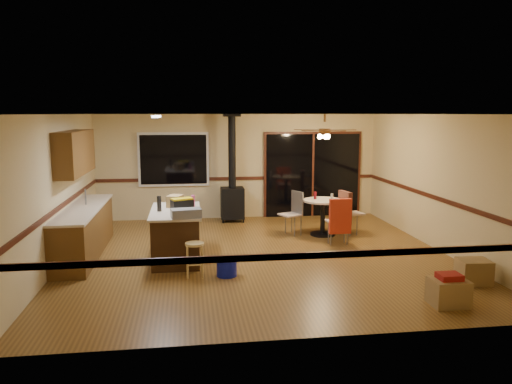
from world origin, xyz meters
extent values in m
plane|color=brown|center=(0.00, 0.00, 0.00)|extent=(7.00, 7.00, 0.00)
plane|color=silver|center=(0.00, 0.00, 2.60)|extent=(7.00, 7.00, 0.00)
plane|color=#CDB882|center=(0.00, 3.50, 1.30)|extent=(7.00, 0.00, 7.00)
plane|color=#CDB882|center=(0.00, -3.50, 1.30)|extent=(7.00, 0.00, 7.00)
plane|color=#CDB882|center=(-3.50, 0.00, 1.30)|extent=(0.00, 7.00, 7.00)
plane|color=#CDB882|center=(3.50, 0.00, 1.30)|extent=(0.00, 7.00, 7.00)
cube|color=black|center=(-1.60, 3.45, 1.50)|extent=(1.72, 0.10, 1.32)
cube|color=black|center=(1.90, 3.45, 1.05)|extent=(2.52, 0.10, 2.10)
cube|color=brown|center=(-3.20, 0.50, 0.43)|extent=(0.60, 3.00, 0.86)
cube|color=beige|center=(-3.20, 0.50, 0.88)|extent=(0.64, 3.04, 0.04)
cube|color=brown|center=(-3.33, 0.70, 1.90)|extent=(0.35, 2.00, 0.80)
cube|color=#321C0C|center=(-1.50, 0.00, 0.43)|extent=(0.80, 1.60, 0.86)
cube|color=beige|center=(-1.50, 0.00, 0.88)|extent=(0.88, 1.68, 0.04)
cube|color=black|center=(-0.20, 3.05, 0.46)|extent=(0.55, 0.50, 0.75)
cylinder|color=black|center=(-0.20, 3.05, 1.71)|extent=(0.18, 0.18, 1.77)
cylinder|color=brown|center=(1.61, 1.38, 2.25)|extent=(0.24, 0.24, 0.10)
cylinder|color=brown|center=(1.61, 1.38, 2.52)|extent=(0.05, 0.05, 0.16)
sphere|color=#FFD88C|center=(1.61, 1.38, 2.13)|extent=(0.16, 0.16, 0.16)
cube|color=white|center=(-1.80, 0.30, 2.56)|extent=(0.10, 1.20, 0.04)
cube|color=slate|center=(-1.31, -0.69, 0.98)|extent=(0.52, 0.35, 0.15)
cube|color=black|center=(-1.38, -0.12, 1.00)|extent=(0.42, 0.32, 0.21)
cube|color=gold|center=(-1.38, -0.12, 1.12)|extent=(0.40, 0.31, 0.03)
cube|color=olive|center=(-1.51, 0.35, 1.01)|extent=(0.33, 0.38, 0.21)
cylinder|color=black|center=(-1.78, -0.05, 1.03)|extent=(0.09, 0.09, 0.27)
cylinder|color=#D84C8C|center=(-1.18, 0.29, 1.01)|extent=(0.09, 0.09, 0.22)
cylinder|color=white|center=(-1.50, 0.47, 0.99)|extent=(0.08, 0.08, 0.18)
cylinder|color=#D4B770|center=(-1.18, -1.04, 0.28)|extent=(0.33, 0.33, 0.56)
cylinder|color=#0C16B3|center=(-0.67, -1.09, 0.14)|extent=(0.38, 0.38, 0.27)
cylinder|color=black|center=(1.61, 1.38, 0.02)|extent=(0.53, 0.53, 0.04)
cylinder|color=black|center=(1.61, 1.38, 0.39)|extent=(0.10, 0.10, 0.70)
cylinder|color=beige|center=(1.61, 1.38, 0.76)|extent=(0.85, 0.85, 0.04)
cylinder|color=#590C14|center=(1.46, 1.48, 0.86)|extent=(0.06, 0.06, 0.16)
cylinder|color=beige|center=(1.79, 1.33, 0.85)|extent=(0.08, 0.08, 0.14)
cube|color=tan|center=(0.91, 1.48, 0.45)|extent=(0.53, 0.53, 0.03)
cube|color=slate|center=(1.08, 1.56, 0.70)|extent=(0.19, 0.38, 0.50)
cube|color=tan|center=(1.71, 0.68, 0.45)|extent=(0.40, 0.40, 0.03)
cube|color=slate|center=(1.71, 0.49, 0.70)|extent=(0.40, 0.03, 0.50)
cube|color=red|center=(1.71, 0.47, 0.60)|extent=(0.44, 0.10, 0.70)
cube|color=tan|center=(2.31, 1.43, 0.45)|extent=(0.48, 0.48, 0.03)
cube|color=slate|center=(2.12, 1.39, 0.70)|extent=(0.11, 0.40, 0.50)
cube|color=#4E271D|center=(2.10, 1.38, 0.60)|extent=(0.19, 0.45, 0.70)
cube|color=olive|center=(-1.51, 2.86, 0.19)|extent=(0.52, 0.44, 0.38)
cube|color=olive|center=(2.25, -2.76, 0.18)|extent=(0.49, 0.41, 0.37)
cube|color=olive|center=(3.10, -1.97, 0.19)|extent=(0.50, 0.44, 0.38)
cube|color=maroon|center=(2.25, -2.76, 0.41)|extent=(0.31, 0.26, 0.08)
camera|label=1|loc=(-1.28, -8.89, 2.61)|focal=35.00mm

